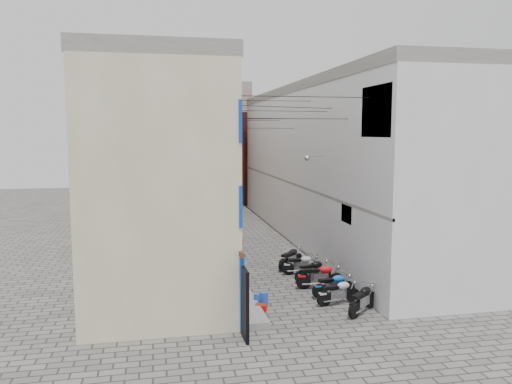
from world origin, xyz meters
TOP-DOWN VIEW (x-y plane):
  - ground at (0.00, 0.00)m, footprint 90.00×90.00m
  - plinth at (-2.05, 13.00)m, footprint 0.90×26.00m
  - building_left at (-4.98, 12.95)m, footprint 5.10×27.00m
  - building_right at (5.00, 13.00)m, footprint 5.94×26.00m
  - building_far_brick_left at (-2.00, 28.00)m, footprint 6.00×6.00m
  - building_far_brick_right at (3.00, 30.00)m, footprint 5.00×6.00m
  - building_far_concrete at (0.00, 34.00)m, footprint 8.00×5.00m
  - far_shopfront at (0.00, 25.20)m, footprint 2.00×0.30m
  - overhead_wires at (0.00, 7.64)m, footprint 5.80×13.02m
  - motorcycle_a at (1.90, 0.82)m, footprint 1.82×1.66m
  - motorcycle_b at (1.40, 1.83)m, footprint 1.81×0.80m
  - motorcycle_c at (1.52, 2.67)m, footprint 1.82×0.74m
  - motorcycle_d at (1.34, 3.75)m, footprint 2.04×0.83m
  - motorcycle_e at (1.37, 4.75)m, footprint 1.87×1.03m
  - motorcycle_f at (1.19, 5.81)m, footprint 1.81×0.75m
  - motorcycle_g at (0.98, 6.88)m, footprint 1.79×1.70m
  - person_a at (-1.70, 4.90)m, footprint 0.44×0.64m
  - person_b at (-2.35, 2.46)m, footprint 0.88×0.94m
  - water_jug_near at (-1.33, 2.20)m, footprint 0.34×0.34m
  - water_jug_far at (-1.55, 2.26)m, footprint 0.37×0.37m
  - red_crate at (-1.55, 1.68)m, footprint 0.48×0.43m

SIDE VIEW (x-z plane):
  - ground at x=0.00m, z-range 0.00..0.00m
  - plinth at x=-2.05m, z-range 0.00..0.25m
  - red_crate at x=-1.55m, z-range 0.00..0.25m
  - water_jug_far at x=-1.55m, z-range 0.00..0.45m
  - water_jug_near at x=-1.33m, z-range 0.00..0.52m
  - motorcycle_b at x=1.40m, z-range 0.00..1.01m
  - motorcycle_f at x=1.19m, z-range 0.00..1.02m
  - motorcycle_c at x=1.52m, z-range 0.00..1.02m
  - motorcycle_e at x=1.37m, z-range 0.00..1.03m
  - motorcycle_a at x=1.90m, z-range 0.00..1.09m
  - motorcycle_g at x=0.98m, z-range 0.00..1.09m
  - motorcycle_d at x=1.34m, z-range 0.00..1.15m
  - person_b at x=-2.35m, z-range 0.25..1.79m
  - person_a at x=-1.70m, z-range 0.25..1.95m
  - far_shopfront at x=0.00m, z-range 0.00..2.40m
  - building_far_brick_right at x=3.00m, z-range 0.00..8.00m
  - building_left at x=-4.98m, z-range 0.00..9.00m
  - building_right at x=5.00m, z-range 0.01..9.01m
  - building_far_brick_left at x=-2.00m, z-range 0.00..10.00m
  - building_far_concrete at x=0.00m, z-range 0.00..11.00m
  - overhead_wires at x=0.00m, z-range 6.46..7.79m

